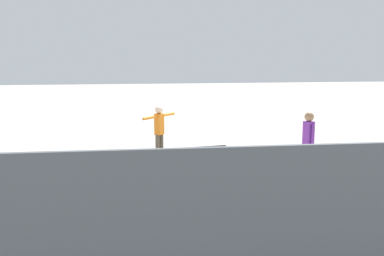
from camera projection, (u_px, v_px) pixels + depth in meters
ground_plane at (181, 161)px, 12.68m from camera, size 60.00×60.00×0.00m
grind_rail at (190, 154)px, 12.76m from camera, size 2.33×0.64×0.38m
skate_ledge at (54, 158)px, 12.43m from camera, size 2.43×0.47×0.28m
skater_main at (159, 130)px, 12.27m from camera, size 0.92×0.99×1.59m
skateboard_main at (155, 163)px, 12.21m from camera, size 0.78×0.60×0.09m
bystander_purple_shirt at (308, 141)px, 10.79m from camera, size 0.25×0.36×1.61m
loose_skateboard_black at (116, 180)px, 10.57m from camera, size 0.54×0.80×0.09m
loose_skateboard_yellow at (195, 182)px, 10.38m from camera, size 0.32×0.82×0.09m
back_fence at (273, 254)px, 4.45m from camera, size 24.00×0.06×2.16m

